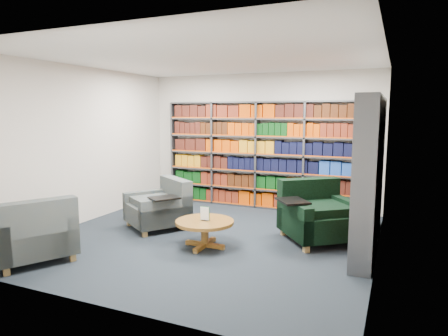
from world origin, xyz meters
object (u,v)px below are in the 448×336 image
at_px(chair_teal_front, 34,235).
at_px(coffee_table, 205,226).
at_px(chair_teal_left, 162,208).
at_px(chair_green_right, 316,216).

distance_m(chair_teal_front, coffee_table, 2.33).
bearing_deg(chair_teal_left, chair_teal_front, -108.48).
xyz_separation_m(chair_teal_left, chair_green_right, (2.59, 0.39, 0.03)).
bearing_deg(chair_teal_left, chair_green_right, 8.62).
bearing_deg(coffee_table, chair_teal_left, 150.38).
bearing_deg(coffee_table, chair_green_right, 36.14).
xyz_separation_m(chair_green_right, chair_teal_front, (-3.28, -2.47, -0.02)).
height_order(chair_green_right, coffee_table, chair_green_right).
relative_size(chair_teal_front, coffee_table, 1.52).
distance_m(chair_green_right, coffee_table, 1.78).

